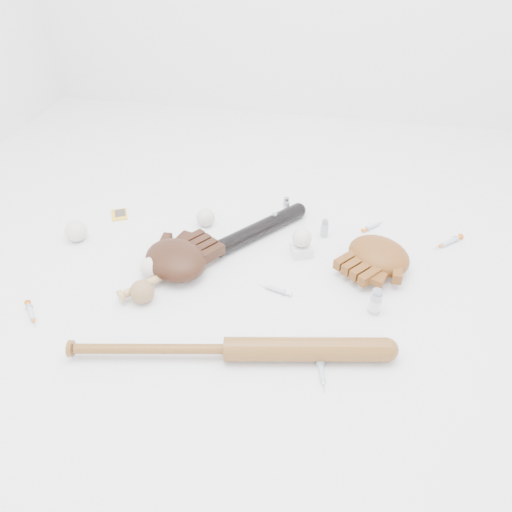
% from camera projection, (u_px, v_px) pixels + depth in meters
% --- Properties ---
extents(bat_dark, '(0.59, 0.70, 0.06)m').
position_uv_depth(bat_dark, '(219.00, 249.00, 1.83)').
color(bat_dark, black).
rests_on(bat_dark, ground).
extents(bat_wood, '(0.97, 0.25, 0.07)m').
position_uv_depth(bat_wood, '(228.00, 349.00, 1.44)').
color(bat_wood, brown).
rests_on(bat_wood, ground).
extents(glove_dark, '(0.40, 0.40, 0.10)m').
position_uv_depth(glove_dark, '(176.00, 259.00, 1.74)').
color(glove_dark, '#33190E').
rests_on(glove_dark, ground).
extents(glove_tan, '(0.38, 0.38, 0.10)m').
position_uv_depth(glove_tan, '(379.00, 255.00, 1.77)').
color(glove_tan, brown).
rests_on(glove_tan, ground).
extents(trading_card, '(0.09, 0.10, 0.00)m').
position_uv_depth(trading_card, '(119.00, 215.00, 2.06)').
color(trading_card, gold).
rests_on(trading_card, ground).
extents(pedestal, '(0.09, 0.09, 0.04)m').
position_uv_depth(pedestal, '(301.00, 250.00, 1.84)').
color(pedestal, white).
rests_on(pedestal, ground).
extents(baseball_on_pedestal, '(0.07, 0.07, 0.07)m').
position_uv_depth(baseball_on_pedestal, '(302.00, 238.00, 1.81)').
color(baseball_on_pedestal, silver).
rests_on(baseball_on_pedestal, pedestal).
extents(baseball_left, '(0.08, 0.08, 0.08)m').
position_uv_depth(baseball_left, '(76.00, 231.00, 1.90)').
color(baseball_left, silver).
rests_on(baseball_left, ground).
extents(baseball_upper, '(0.07, 0.07, 0.07)m').
position_uv_depth(baseball_upper, '(206.00, 217.00, 1.98)').
color(baseball_upper, silver).
rests_on(baseball_upper, ground).
extents(baseball_mid, '(0.08, 0.08, 0.08)m').
position_uv_depth(baseball_mid, '(152.00, 268.00, 1.73)').
color(baseball_mid, silver).
rests_on(baseball_mid, ground).
extents(baseball_aged, '(0.08, 0.08, 0.08)m').
position_uv_depth(baseball_aged, '(142.00, 292.00, 1.63)').
color(baseball_aged, '#987249').
rests_on(baseball_aged, ground).
extents(syringe_0, '(0.11, 0.12, 0.02)m').
position_uv_depth(syringe_0, '(31.00, 313.00, 1.59)').
color(syringe_0, '#ADBCC6').
rests_on(syringe_0, ground).
extents(syringe_1, '(0.14, 0.06, 0.02)m').
position_uv_depth(syringe_1, '(276.00, 290.00, 1.68)').
color(syringe_1, '#ADBCC6').
rests_on(syringe_1, ground).
extents(syringe_2, '(0.11, 0.11, 0.02)m').
position_uv_depth(syringe_2, '(373.00, 226.00, 1.98)').
color(syringe_2, '#ADBCC6').
rests_on(syringe_2, ground).
extents(syringe_3, '(0.05, 0.14, 0.02)m').
position_uv_depth(syringe_3, '(322.00, 373.00, 1.41)').
color(syringe_3, '#ADBCC6').
rests_on(syringe_3, ground).
extents(syringe_4, '(0.14, 0.13, 0.02)m').
position_uv_depth(syringe_4, '(449.00, 242.00, 1.90)').
color(syringe_4, '#ADBCC6').
rests_on(syringe_4, ground).
extents(vial_0, '(0.03, 0.03, 0.07)m').
position_uv_depth(vial_0, '(286.00, 205.00, 2.05)').
color(vial_0, '#AAB4BA').
rests_on(vial_0, ground).
extents(vial_1, '(0.03, 0.03, 0.07)m').
position_uv_depth(vial_1, '(325.00, 228.00, 1.92)').
color(vial_1, '#AAB4BA').
rests_on(vial_1, ground).
extents(vial_2, '(0.03, 0.03, 0.07)m').
position_uv_depth(vial_2, '(274.00, 221.00, 1.97)').
color(vial_2, '#AAB4BA').
rests_on(vial_2, ground).
extents(vial_3, '(0.04, 0.04, 0.09)m').
position_uv_depth(vial_3, '(375.00, 301.00, 1.58)').
color(vial_3, '#AAB4BA').
rests_on(vial_3, ground).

